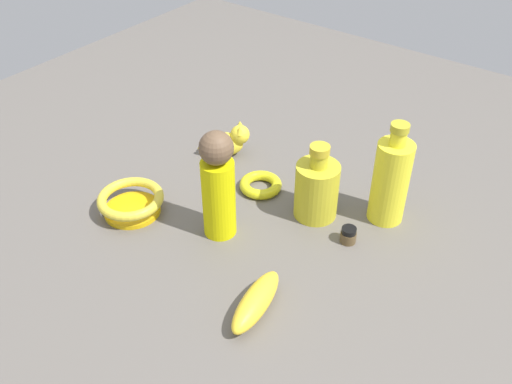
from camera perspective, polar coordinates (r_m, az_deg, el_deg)
name	(u,v)px	position (r m, az deg, el deg)	size (l,w,h in m)	color
ground	(256,218)	(1.20, 0.00, -2.59)	(2.00, 2.00, 0.00)	#5B5651
person_figure_adult	(218,185)	(1.09, -3.83, 0.71)	(0.07, 0.07, 0.24)	#D6CF08
banana	(256,302)	(1.00, -0.01, -10.95)	(0.15, 0.05, 0.05)	yellow
cat_figurine	(228,141)	(1.37, -2.88, 5.10)	(0.11, 0.10, 0.09)	yellow
bottle_short	(317,189)	(1.17, 6.12, 0.35)	(0.09, 0.09, 0.17)	gold
bowl	(131,202)	(1.22, -12.45, -0.95)	(0.14, 0.14, 0.05)	gold
bottle_tall	(391,180)	(1.17, 13.38, 1.16)	(0.07, 0.07, 0.23)	yellow
nail_polish_jar	(348,235)	(1.14, 9.27, -4.28)	(0.03, 0.03, 0.03)	brown
bangle	(261,185)	(1.27, 0.47, 0.73)	(0.10, 0.10, 0.02)	gold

